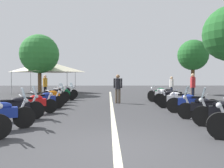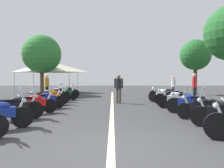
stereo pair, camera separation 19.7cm
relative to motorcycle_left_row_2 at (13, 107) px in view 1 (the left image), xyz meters
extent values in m
plane|color=#38383A|center=(-3.27, -3.50, -0.47)|extent=(80.00, 80.00, 0.00)
cube|color=beige|center=(3.59, -3.50, -0.47)|extent=(25.73, 0.16, 0.01)
sphere|color=silver|center=(-2.38, -0.68, 0.34)|extent=(0.14, 0.14, 0.14)
cylinder|color=black|center=(-1.13, -0.80, -0.15)|extent=(0.41, 0.64, 0.64)
ellipsoid|color=navy|center=(-1.40, -0.27, 0.23)|extent=(0.47, 0.58, 0.22)
cylinder|color=silver|center=(-1.16, -0.75, 0.15)|extent=(0.19, 0.29, 0.58)
cylinder|color=silver|center=(-1.18, -0.71, 0.51)|extent=(0.57, 0.31, 0.04)
sphere|color=silver|center=(-1.11, -0.84, 0.35)|extent=(0.14, 0.14, 0.14)
cube|color=silver|center=(-1.14, -0.78, 0.58)|extent=(0.38, 0.27, 0.32)
cylinder|color=black|center=(0.31, -0.66, -0.14)|extent=(0.41, 0.65, 0.66)
cube|color=black|center=(-0.02, 0.03, 0.04)|extent=(0.75, 1.16, 0.30)
ellipsoid|color=black|center=(0.06, -0.13, 0.24)|extent=(0.46, 0.58, 0.22)
cube|color=black|center=(-0.11, 0.23, 0.22)|extent=(0.44, 0.55, 0.12)
cylinder|color=silver|center=(0.29, -0.60, 0.16)|extent=(0.19, 0.29, 0.58)
cylinder|color=silver|center=(0.27, -0.57, 0.52)|extent=(0.58, 0.30, 0.04)
sphere|color=silver|center=(0.33, -0.70, 0.36)|extent=(0.14, 0.14, 0.14)
cube|color=silver|center=(0.30, -0.64, 0.59)|extent=(0.38, 0.26, 0.32)
cylinder|color=black|center=(1.72, -0.83, -0.17)|extent=(0.41, 0.61, 0.61)
cylinder|color=black|center=(1.01, 0.50, -0.17)|extent=(0.41, 0.61, 0.61)
cube|color=red|center=(1.37, -0.16, 0.01)|extent=(0.79, 1.14, 0.30)
ellipsoid|color=red|center=(1.45, -0.32, 0.21)|extent=(0.47, 0.58, 0.22)
cube|color=black|center=(1.26, 0.03, 0.19)|extent=(0.46, 0.55, 0.12)
cylinder|color=silver|center=(1.69, -0.78, 0.13)|extent=(0.20, 0.29, 0.58)
cylinder|color=silver|center=(1.67, -0.74, 0.49)|extent=(0.57, 0.33, 0.04)
sphere|color=silver|center=(1.75, -0.87, 0.33)|extent=(0.14, 0.14, 0.14)
cylinder|color=silver|center=(1.31, 0.32, -0.26)|extent=(0.33, 0.52, 0.08)
cylinder|color=black|center=(3.22, -0.84, -0.16)|extent=(0.47, 0.59, 0.63)
cylinder|color=black|center=(2.38, 0.35, -0.16)|extent=(0.47, 0.59, 0.63)
cube|color=navy|center=(2.80, -0.24, 0.02)|extent=(0.87, 1.07, 0.30)
ellipsoid|color=navy|center=(2.90, -0.39, 0.22)|extent=(0.51, 0.58, 0.22)
cube|color=black|center=(2.67, -0.06, 0.20)|extent=(0.49, 0.54, 0.12)
cylinder|color=silver|center=(3.18, -0.79, 0.14)|extent=(0.22, 0.28, 0.58)
cylinder|color=silver|center=(3.16, -0.76, 0.50)|extent=(0.53, 0.39, 0.04)
sphere|color=silver|center=(3.25, -0.88, 0.34)|extent=(0.14, 0.14, 0.14)
cylinder|color=silver|center=(2.69, 0.22, -0.25)|extent=(0.38, 0.50, 0.08)
cylinder|color=black|center=(4.68, -0.70, -0.15)|extent=(0.51, 0.60, 0.65)
cylinder|color=black|center=(3.84, 0.40, -0.15)|extent=(0.51, 0.60, 0.65)
cube|color=orange|center=(4.26, -0.15, 0.03)|extent=(0.87, 1.01, 0.30)
ellipsoid|color=orange|center=(4.37, -0.30, 0.23)|extent=(0.52, 0.57, 0.22)
cube|color=black|center=(4.13, 0.02, 0.21)|extent=(0.50, 0.54, 0.12)
cylinder|color=silver|center=(4.65, -0.66, 0.15)|extent=(0.23, 0.27, 0.58)
cylinder|color=silver|center=(4.62, -0.62, 0.51)|extent=(0.52, 0.41, 0.04)
sphere|color=silver|center=(4.72, -0.74, 0.35)|extent=(0.14, 0.14, 0.14)
cylinder|color=silver|center=(4.15, 0.29, -0.25)|extent=(0.40, 0.48, 0.08)
cube|color=silver|center=(4.67, -0.69, 0.58)|extent=(0.36, 0.32, 0.32)
cylinder|color=black|center=(6.08, -0.60, -0.14)|extent=(0.48, 0.64, 0.67)
cylinder|color=black|center=(5.28, 0.66, -0.14)|extent=(0.48, 0.64, 0.67)
cube|color=black|center=(5.68, 0.03, 0.04)|extent=(0.84, 1.11, 0.30)
ellipsoid|color=black|center=(5.77, -0.12, 0.24)|extent=(0.50, 0.58, 0.22)
cube|color=black|center=(5.56, 0.22, 0.22)|extent=(0.48, 0.54, 0.12)
cylinder|color=silver|center=(6.04, -0.55, 0.16)|extent=(0.21, 0.28, 0.58)
cylinder|color=silver|center=(6.02, -0.52, 0.52)|extent=(0.55, 0.36, 0.04)
sphere|color=silver|center=(6.10, -0.64, 0.36)|extent=(0.14, 0.14, 0.14)
cylinder|color=silver|center=(5.59, 0.51, -0.24)|extent=(0.36, 0.51, 0.08)
cylinder|color=black|center=(7.40, -0.83, -0.17)|extent=(0.43, 0.60, 0.61)
cylinder|color=black|center=(6.72, 0.34, -0.17)|extent=(0.43, 0.60, 0.61)
cube|color=#0C592D|center=(7.06, -0.24, 0.01)|extent=(0.76, 1.03, 0.30)
ellipsoid|color=#0C592D|center=(7.15, -0.40, 0.21)|extent=(0.49, 0.58, 0.22)
cube|color=black|center=(6.95, -0.05, 0.19)|extent=(0.47, 0.55, 0.12)
cylinder|color=silver|center=(7.37, -0.78, 0.13)|extent=(0.21, 0.29, 0.58)
cylinder|color=silver|center=(7.35, -0.74, 0.49)|extent=(0.56, 0.35, 0.04)
sphere|color=silver|center=(7.43, -0.87, 0.33)|extent=(0.14, 0.14, 0.14)
cylinder|color=silver|center=(7.01, 0.20, -0.26)|extent=(0.35, 0.52, 0.08)
cube|color=silver|center=(7.39, -0.81, 0.56)|extent=(0.37, 0.29, 0.32)
cylinder|color=black|center=(8.88, -0.72, -0.15)|extent=(0.42, 0.64, 0.65)
cylinder|color=black|center=(8.22, 0.53, -0.15)|extent=(0.42, 0.64, 0.65)
cube|color=black|center=(8.55, -0.09, 0.03)|extent=(0.75, 1.08, 0.30)
ellipsoid|color=black|center=(8.64, -0.25, 0.23)|extent=(0.47, 0.58, 0.22)
cube|color=black|center=(8.45, 0.10, 0.21)|extent=(0.45, 0.55, 0.12)
cylinder|color=silver|center=(8.85, -0.67, 0.15)|extent=(0.20, 0.29, 0.58)
cylinder|color=silver|center=(8.84, -0.63, 0.51)|extent=(0.57, 0.32, 0.04)
sphere|color=silver|center=(8.90, -0.77, 0.35)|extent=(0.14, 0.14, 0.14)
cylinder|color=silver|center=(8.51, 0.37, -0.25)|extent=(0.33, 0.52, 0.08)
cylinder|color=black|center=(-2.48, -6.07, -0.14)|extent=(0.37, 0.67, 0.67)
cylinder|color=silver|center=(-2.50, -6.12, 0.16)|extent=(0.17, 0.30, 0.58)
sphere|color=silver|center=(-2.46, -6.02, 0.36)|extent=(0.14, 0.14, 0.14)
cylinder|color=black|center=(-0.99, -6.25, -0.15)|extent=(0.42, 0.63, 0.64)
ellipsoid|color=black|center=(-1.24, -6.72, 0.23)|extent=(0.47, 0.58, 0.22)
cylinder|color=silver|center=(-1.02, -6.30, 0.15)|extent=(0.20, 0.29, 0.58)
cylinder|color=silver|center=(-1.04, -6.34, 0.51)|extent=(0.57, 0.33, 0.04)
sphere|color=silver|center=(-0.97, -6.21, 0.35)|extent=(0.14, 0.14, 0.14)
cube|color=silver|center=(-1.00, -6.27, 0.58)|extent=(0.37, 0.28, 0.32)
cylinder|color=black|center=(0.26, -6.16, -0.17)|extent=(0.42, 0.59, 0.60)
cube|color=black|center=(-0.10, -6.80, 0.01)|extent=(0.79, 1.11, 0.30)
ellipsoid|color=black|center=(-0.01, -6.64, 0.21)|extent=(0.48, 0.58, 0.22)
cube|color=black|center=(-0.21, -6.99, 0.19)|extent=(0.46, 0.55, 0.12)
cylinder|color=silver|center=(0.23, -6.21, 0.13)|extent=(0.20, 0.29, 0.58)
cylinder|color=silver|center=(0.21, -6.25, 0.49)|extent=(0.56, 0.34, 0.04)
sphere|color=silver|center=(0.28, -6.12, 0.33)|extent=(0.14, 0.14, 0.14)
cylinder|color=silver|center=(-0.47, -7.09, -0.26)|extent=(0.34, 0.52, 0.08)
cube|color=silver|center=(0.25, -6.18, 0.56)|extent=(0.37, 0.28, 0.32)
cylinder|color=black|center=(1.71, -6.16, -0.14)|extent=(0.45, 0.64, 0.66)
cylinder|color=black|center=(0.96, -7.46, -0.14)|extent=(0.45, 0.64, 0.66)
cube|color=navy|center=(1.33, -6.81, 0.04)|extent=(0.82, 1.13, 0.30)
ellipsoid|color=navy|center=(1.43, -6.65, 0.24)|extent=(0.49, 0.58, 0.22)
cube|color=black|center=(1.22, -7.00, 0.22)|extent=(0.47, 0.55, 0.12)
cylinder|color=silver|center=(1.68, -6.21, 0.16)|extent=(0.21, 0.29, 0.58)
cylinder|color=silver|center=(1.66, -6.24, 0.52)|extent=(0.56, 0.35, 0.04)
sphere|color=silver|center=(1.74, -6.11, 0.36)|extent=(0.14, 0.14, 0.14)
cylinder|color=silver|center=(0.95, -7.11, -0.24)|extent=(0.35, 0.52, 0.08)
cylinder|color=black|center=(3.24, -6.07, -0.15)|extent=(0.40, 0.65, 0.65)
cylinder|color=black|center=(2.62, -7.42, -0.15)|extent=(0.40, 0.65, 0.65)
cube|color=white|center=(2.93, -6.74, 0.03)|extent=(0.72, 1.14, 0.30)
ellipsoid|color=white|center=(3.00, -6.58, 0.23)|extent=(0.45, 0.58, 0.22)
cube|color=black|center=(2.84, -6.94, 0.21)|extent=(0.44, 0.54, 0.12)
cylinder|color=silver|center=(3.21, -6.12, 0.15)|extent=(0.18, 0.29, 0.58)
cylinder|color=silver|center=(3.20, -6.16, 0.51)|extent=(0.58, 0.29, 0.04)
sphere|color=silver|center=(3.26, -6.02, 0.35)|extent=(0.14, 0.14, 0.14)
cylinder|color=silver|center=(2.58, -7.07, -0.25)|extent=(0.30, 0.53, 0.08)
cylinder|color=black|center=(4.62, -6.17, -0.15)|extent=(0.36, 0.65, 0.64)
cylinder|color=black|center=(4.10, -7.57, -0.15)|extent=(0.36, 0.65, 0.64)
cube|color=black|center=(4.36, -6.87, 0.03)|extent=(0.66, 1.16, 0.30)
ellipsoid|color=black|center=(4.42, -6.70, 0.23)|extent=(0.43, 0.58, 0.22)
cube|color=black|center=(4.28, -7.08, 0.21)|extent=(0.41, 0.54, 0.12)
cylinder|color=silver|center=(4.60, -6.23, 0.15)|extent=(0.17, 0.30, 0.58)
cylinder|color=silver|center=(4.59, -6.26, 0.51)|extent=(0.59, 0.25, 0.04)
sphere|color=silver|center=(4.64, -6.12, 0.35)|extent=(0.14, 0.14, 0.14)
cylinder|color=silver|center=(4.03, -7.23, -0.25)|extent=(0.27, 0.54, 0.08)
cylinder|color=black|center=(6.14, -6.10, -0.13)|extent=(0.48, 0.64, 0.68)
cylinder|color=black|center=(5.31, -7.41, -0.13)|extent=(0.48, 0.64, 0.68)
cube|color=white|center=(5.73, -6.75, 0.05)|extent=(0.87, 1.14, 0.30)
ellipsoid|color=white|center=(5.82, -6.60, 0.25)|extent=(0.50, 0.58, 0.22)
cube|color=black|center=(5.61, -6.94, 0.23)|extent=(0.48, 0.54, 0.12)
cylinder|color=silver|center=(6.11, -6.15, 0.17)|extent=(0.21, 0.28, 0.58)
cylinder|color=silver|center=(6.09, -6.19, 0.53)|extent=(0.54, 0.37, 0.04)
sphere|color=silver|center=(6.17, -6.06, 0.37)|extent=(0.14, 0.14, 0.14)
cylinder|color=silver|center=(5.32, -7.05, -0.24)|extent=(0.36, 0.51, 0.08)
cylinder|color=black|center=(7.40, -6.32, -0.14)|extent=(0.35, 0.67, 0.66)
cylinder|color=black|center=(6.91, -7.73, -0.14)|extent=(0.35, 0.67, 0.66)
cube|color=#0C592D|center=(7.15, -7.02, 0.04)|extent=(0.64, 1.16, 0.30)
ellipsoid|color=#0C592D|center=(7.21, -6.85, 0.24)|extent=(0.42, 0.58, 0.22)
cube|color=black|center=(7.08, -7.23, 0.22)|extent=(0.40, 0.54, 0.12)
cylinder|color=silver|center=(7.38, -6.38, 0.16)|extent=(0.16, 0.30, 0.58)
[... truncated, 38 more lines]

